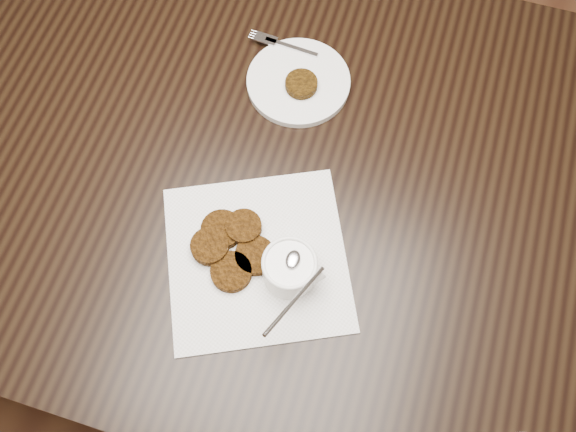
{
  "coord_description": "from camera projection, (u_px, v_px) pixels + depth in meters",
  "views": [
    {
      "loc": [
        0.19,
        -0.39,
        1.71
      ],
      "look_at": [
        0.07,
        -0.02,
        0.8
      ],
      "focal_mm": 39.27,
      "sensor_mm": 36.0,
      "label": 1
    }
  ],
  "objects": [
    {
      "name": "sauce_ramekin",
      "position": [
        290.0,
        262.0,
        0.94
      ],
      "size": [
        0.13,
        0.13,
        0.12
      ],
      "primitive_type": null,
      "rotation": [
        0.0,
        0.0,
        0.18
      ],
      "color": "white",
      "rests_on": "napkin"
    },
    {
      "name": "patty_cluster",
      "position": [
        234.0,
        245.0,
        1.0
      ],
      "size": [
        0.29,
        0.29,
        0.02
      ],
      "primitive_type": null,
      "rotation": [
        0.0,
        0.0,
        -0.43
      ],
      "color": "brown",
      "rests_on": "napkin"
    },
    {
      "name": "floor",
      "position": [
        265.0,
        319.0,
        1.73
      ],
      "size": [
        4.0,
        4.0,
        0.0
      ],
      "primitive_type": "plane",
      "color": "brown",
      "rests_on": "ground"
    },
    {
      "name": "napkin",
      "position": [
        257.0,
        258.0,
        1.01
      ],
      "size": [
        0.38,
        0.38,
        0.0
      ],
      "primitive_type": "cube",
      "rotation": [
        0.0,
        0.0,
        0.44
      ],
      "color": "white",
      "rests_on": "table"
    },
    {
      "name": "plate_with_patty",
      "position": [
        298.0,
        80.0,
        1.13
      ],
      "size": [
        0.2,
        0.2,
        0.03
      ],
      "primitive_type": null,
      "rotation": [
        0.0,
        0.0,
        -0.08
      ],
      "color": "white",
      "rests_on": "table"
    },
    {
      "name": "table",
      "position": [
        243.0,
        233.0,
        1.43
      ],
      "size": [
        1.51,
        0.97,
        0.75
      ],
      "primitive_type": "cube",
      "color": "black",
      "rests_on": "floor"
    }
  ]
}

